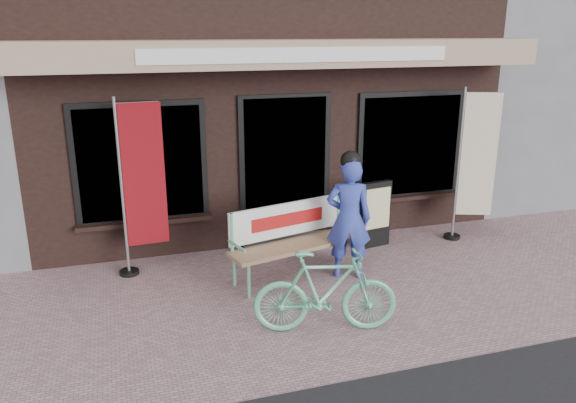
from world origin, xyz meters
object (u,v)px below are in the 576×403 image
object	(u,v)px
bicycle	(325,292)
menu_stand	(375,214)
person	(349,216)
nobori_red	(141,185)
nobori_cream	(474,163)
bench	(292,235)

from	to	relation	value
bicycle	menu_stand	world-z (taller)	menu_stand
person	bicycle	world-z (taller)	person
person	menu_stand	world-z (taller)	person
menu_stand	nobori_red	bearing A→B (deg)	168.97
nobori_cream	menu_stand	size ratio (longest dim) A/B	2.33
nobori_red	menu_stand	size ratio (longest dim) A/B	2.34
person	bicycle	bearing A→B (deg)	-101.45
bicycle	nobori_red	bearing A→B (deg)	52.93
bench	bicycle	bearing A→B (deg)	-107.85
bicycle	nobori_cream	bearing A→B (deg)	-43.59
bicycle	nobori_cream	world-z (taller)	nobori_cream
nobori_cream	person	bearing A→B (deg)	-142.93
menu_stand	person	bearing A→B (deg)	-143.04
person	menu_stand	xyz separation A→B (m)	(0.78, 0.83, -0.31)
bench	nobori_cream	distance (m)	3.05
bench	nobori_cream	world-z (taller)	nobori_cream
person	menu_stand	bearing A→B (deg)	67.66
bench	menu_stand	size ratio (longest dim) A/B	1.84
person	nobori_red	bearing A→B (deg)	-179.22
bicycle	menu_stand	xyz separation A→B (m)	(1.55, 2.04, 0.05)
bench	nobori_cream	bearing A→B (deg)	-5.10
nobori_red	menu_stand	world-z (taller)	nobori_red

